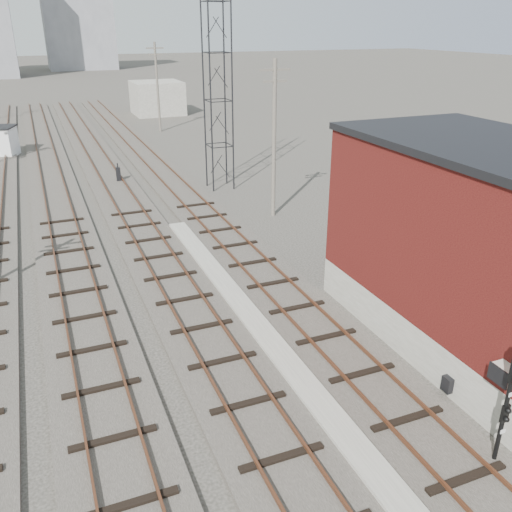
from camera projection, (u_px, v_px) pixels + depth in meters
ground at (96, 132)px, 57.86m from camera, size 320.00×320.00×0.00m
track_right at (166, 176)px, 40.84m from camera, size 3.20×90.00×0.39m
track_mid_right at (112, 182)px, 39.45m from camera, size 3.20×90.00×0.39m
track_mid_left at (54, 188)px, 38.06m from camera, size 3.20×90.00×0.39m
platform_curb at (279, 354)px, 18.89m from camera, size 0.90×28.00×0.26m
brick_building at (494, 253)px, 18.24m from camera, size 6.54×12.20×7.22m
lattice_tower at (217, 77)px, 35.56m from camera, size 1.60×1.60×15.00m
utility_pole_right_a at (274, 136)px, 31.03m from camera, size 1.80×0.24×9.00m
utility_pole_right_b at (157, 85)px, 56.52m from camera, size 1.80×0.24×9.00m
apartment_right at (77, 13)px, 131.98m from camera, size 16.00×12.00×26.00m
shed_right at (157, 98)px, 68.70m from camera, size 6.00×6.00×4.00m
signal_mast at (509, 396)px, 13.44m from camera, size 0.40×0.41×3.85m
switch_stand at (118, 174)px, 39.23m from camera, size 0.34×0.34×1.38m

